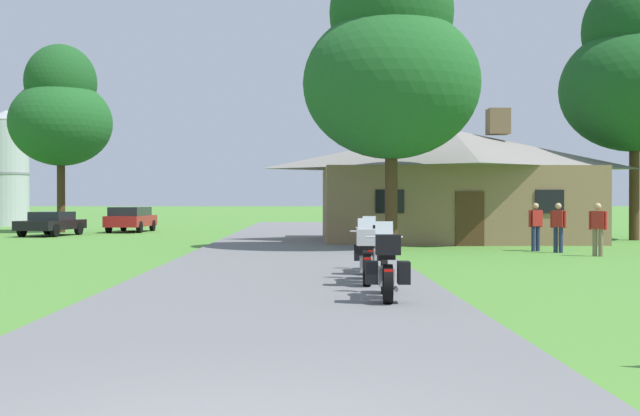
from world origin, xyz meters
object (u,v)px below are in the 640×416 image
metal_silo_distant (6,168)px  motorcycle_red_second_in_row (366,256)px  tree_right_of_lodge (635,72)px  parked_black_sedan_far_left (51,223)px  motorcycle_orange_nearest_to_camera (387,267)px  bystander_red_shirt_by_tree (598,227)px  bystander_red_shirt_beside_signpost (536,224)px  bystander_red_shirt_near_lodge (558,225)px  tree_left_far (61,111)px  motorcycle_green_farthest_in_row (370,249)px  tree_by_lodge_front (391,63)px  parked_red_suv_far_left (131,218)px

metal_silo_distant → motorcycle_red_second_in_row: bearing=-60.6°
tree_right_of_lodge → parked_black_sedan_far_left: bearing=169.8°
motorcycle_orange_nearest_to_camera → motorcycle_red_second_in_row: 2.73m
bystander_red_shirt_by_tree → motorcycle_red_second_in_row: bearing=-102.0°
motorcycle_red_second_in_row → bystander_red_shirt_beside_signpost: size_ratio=1.25×
bystander_red_shirt_beside_signpost → bystander_red_shirt_by_tree: 2.87m
bystander_red_shirt_beside_signpost → metal_silo_distant: 40.06m
bystander_red_shirt_near_lodge → bystander_red_shirt_beside_signpost: bearing=-19.9°
motorcycle_orange_nearest_to_camera → tree_right_of_lodge: bearing=61.8°
tree_left_far → motorcycle_red_second_in_row: bearing=-62.1°
motorcycle_orange_nearest_to_camera → parked_black_sedan_far_left: 29.86m
bystander_red_shirt_near_lodge → tree_right_of_lodge: bearing=-86.1°
motorcycle_green_farthest_in_row → tree_left_far: 30.24m
bystander_red_shirt_by_tree → tree_by_lodge_front: (-6.14, 3.13, 5.65)m
tree_by_lodge_front → parked_red_suv_far_left: tree_by_lodge_front is taller
motorcycle_red_second_in_row → parked_red_suv_far_left: parked_red_suv_far_left is taller
motorcycle_orange_nearest_to_camera → motorcycle_red_second_in_row: bearing=96.2°
motorcycle_green_farthest_in_row → tree_left_far: (-15.02, 25.53, 6.10)m
bystander_red_shirt_near_lodge → motorcycle_orange_nearest_to_camera: bearing=101.2°
motorcycle_orange_nearest_to_camera → parked_black_sedan_far_left: (-14.07, 26.34, 0.03)m
tree_left_far → tree_by_lodge_front: 23.13m
tree_by_lodge_front → parked_red_suv_far_left: 21.92m
parked_red_suv_far_left → bystander_red_shirt_beside_signpost: bearing=-41.3°
motorcycle_red_second_in_row → tree_right_of_lodge: bearing=57.6°
tree_right_of_lodge → metal_silo_distant: (-35.24, 20.28, -3.43)m
motorcycle_red_second_in_row → parked_black_sedan_far_left: 27.42m
metal_silo_distant → parked_red_suv_far_left: 15.47m
bystander_red_shirt_by_tree → parked_black_sedan_far_left: bearing=176.2°
bystander_red_shirt_by_tree → bystander_red_shirt_near_lodge: bearing=142.4°
tree_by_lodge_front → parked_black_sedan_far_left: 20.60m
tree_left_far → metal_silo_distant: 13.51m
parked_red_suv_far_left → parked_black_sedan_far_left: bearing=-117.6°
motorcycle_red_second_in_row → bystander_red_shirt_near_lodge: size_ratio=1.25×
parked_red_suv_far_left → motorcycle_orange_nearest_to_camera: bearing=-67.3°
tree_by_lodge_front → metal_silo_distant: (-23.71, 27.30, -2.56)m
bystander_red_shirt_by_tree → tree_left_far: bearing=170.4°
bystander_red_shirt_by_tree → tree_by_lodge_front: 8.91m
motorcycle_red_second_in_row → parked_black_sedan_far_left: (-13.94, 23.61, 0.02)m
parked_black_sedan_far_left → metal_silo_distant: bearing=126.5°
bystander_red_shirt_by_tree → tree_right_of_lodge: (5.39, 10.15, 6.52)m
tree_right_of_lodge → metal_silo_distant: tree_right_of_lodge is taller
motorcycle_red_second_in_row → tree_left_far: size_ratio=0.20×
bystander_red_shirt_beside_signpost → tree_by_lodge_front: size_ratio=0.16×
metal_silo_distant → parked_red_suv_far_left: (10.89, -10.50, -3.24)m
tree_by_lodge_front → bystander_red_shirt_by_tree: bearing=-27.0°
motorcycle_red_second_in_row → metal_silo_distant: metal_silo_distant is taller
tree_left_far → parked_red_suv_far_left: (3.70, 0.63, -5.93)m
tree_by_lodge_front → metal_silo_distant: tree_by_lodge_front is taller
tree_by_lodge_front → parked_black_sedan_far_left: bearing=142.7°
bystander_red_shirt_beside_signpost → motorcycle_orange_nearest_to_camera: bearing=47.0°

